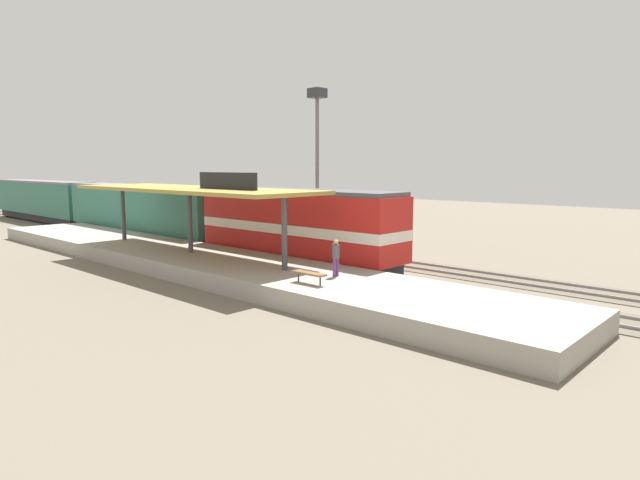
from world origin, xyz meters
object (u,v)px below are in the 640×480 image
object	(u,v)px
platform_bench	(309,274)
passenger_carriage_rear	(44,200)
freight_car	(278,220)
locomotive	(296,226)
passenger_carriage_front	(142,211)
person_waiting	(336,256)
light_mast	(317,133)

from	to	relation	value
platform_bench	passenger_carriage_rear	size ratio (longest dim) A/B	0.08
freight_car	locomotive	bearing A→B (deg)	-124.87
platform_bench	passenger_carriage_front	size ratio (longest dim) A/B	0.08
passenger_carriage_front	locomotive	bearing A→B (deg)	-90.00
platform_bench	person_waiting	distance (m)	2.04
passenger_carriage_front	platform_bench	bearing A→B (deg)	-103.58
passenger_carriage_rear	person_waiting	size ratio (longest dim) A/B	11.70
platform_bench	locomotive	world-z (taller)	locomotive
platform_bench	freight_car	bearing A→B (deg)	51.74
platform_bench	passenger_carriage_front	world-z (taller)	passenger_carriage_front
passenger_carriage_front	light_mast	xyz separation A→B (m)	(7.80, -12.42, 6.08)
passenger_carriage_front	light_mast	world-z (taller)	light_mast
platform_bench	locomotive	xyz separation A→B (m)	(6.00, 6.84, 1.07)
passenger_carriage_rear	freight_car	bearing A→B (deg)	-81.87
passenger_carriage_front	person_waiting	xyz separation A→B (m)	(-4.03, -24.64, -0.46)
passenger_carriage_rear	light_mast	world-z (taller)	light_mast
locomotive	light_mast	xyz separation A→B (m)	(7.80, 5.58, 5.99)
platform_bench	passenger_carriage_rear	distance (m)	46.04
passenger_carriage_rear	light_mast	bearing A→B (deg)	-76.79
passenger_carriage_rear	light_mast	xyz separation A→B (m)	(7.80, -33.22, 6.08)
passenger_carriage_rear	person_waiting	distance (m)	45.62
platform_bench	light_mast	xyz separation A→B (m)	(13.80, 12.42, 7.05)
passenger_carriage_rear	person_waiting	bearing A→B (deg)	-95.07
locomotive	light_mast	world-z (taller)	light_mast
locomotive	passenger_carriage_rear	distance (m)	38.80
passenger_carriage_front	passenger_carriage_rear	xyz separation A→B (m)	(0.00, 20.80, 0.00)
locomotive	light_mast	distance (m)	11.31
freight_car	light_mast	bearing A→B (deg)	-17.72
passenger_carriage_front	freight_car	size ratio (longest dim) A/B	1.67
locomotive	passenger_carriage_front	world-z (taller)	locomotive
locomotive	person_waiting	distance (m)	7.79
person_waiting	light_mast	bearing A→B (deg)	45.92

